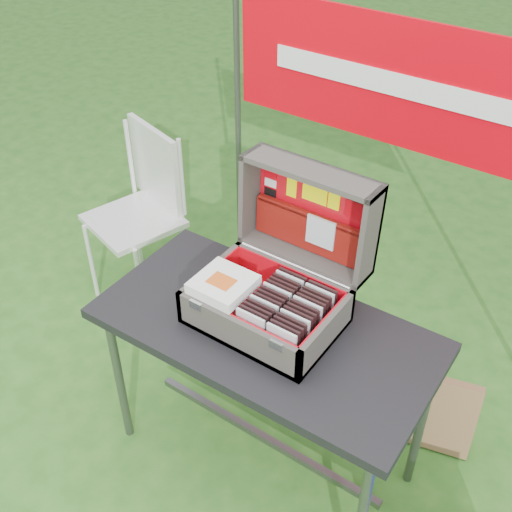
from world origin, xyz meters
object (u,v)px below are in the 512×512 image
Objects in this scene: chair at (134,222)px; cardboard_box at (436,413)px; suitcase at (276,258)px; table at (265,396)px.

chair is 2.67× the size of cardboard_box.
suitcase reaches higher than chair.
cardboard_box is (0.55, 0.49, -0.21)m from table.
table is 3.56× the size of cardboard_box.
chair is (-1.17, 0.51, 0.08)m from table.
chair reaches higher than cardboard_box.
cardboard_box is (1.73, -0.02, -0.29)m from chair.
table is 1.33× the size of chair.
table reaches higher than cardboard_box.
suitcase is 1.10m from cardboard_box.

